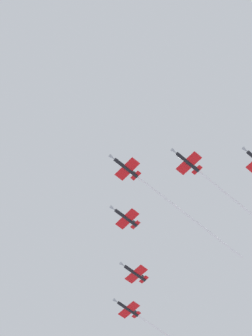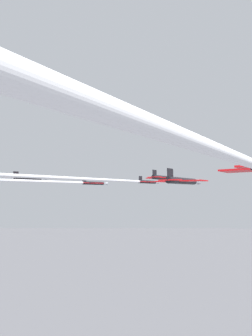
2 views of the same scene
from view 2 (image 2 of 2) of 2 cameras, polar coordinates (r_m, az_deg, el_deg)
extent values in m
cylinder|color=black|center=(86.66, 5.38, -3.49)|extent=(9.44, 5.71, 1.22)
cone|color=#9EA3AD|center=(91.69, 7.62, -3.58)|extent=(2.51, 2.06, 1.16)
cube|color=red|center=(86.20, 5.17, -3.52)|extent=(7.27, 9.53, 0.20)
cube|color=red|center=(83.14, 3.61, -3.42)|extent=(3.13, 4.07, 0.20)
cube|color=black|center=(83.26, 3.65, -2.73)|extent=(1.66, 0.98, 2.00)
cylinder|color=white|center=(64.28, -10.86, -2.69)|extent=(46.03, 24.56, 0.86)
cylinder|color=black|center=(86.97, -8.18, -3.77)|extent=(9.44, 5.71, 1.22)
cone|color=#9EA3AD|center=(91.07, -5.26, -3.89)|extent=(2.51, 2.06, 1.16)
cube|color=red|center=(86.60, -8.46, -3.80)|extent=(7.27, 9.53, 0.20)
cube|color=red|center=(84.17, -10.45, -3.68)|extent=(3.13, 4.07, 0.20)
cube|color=black|center=(84.27, -10.39, -3.00)|extent=(1.66, 0.98, 2.00)
cylinder|color=white|center=(71.98, -25.23, -2.92)|extent=(40.86, 21.86, 0.86)
cylinder|color=black|center=(66.88, 9.23, -2.43)|extent=(9.44, 5.71, 1.22)
cone|color=#9EA3AD|center=(72.14, 11.80, -2.61)|extent=(2.51, 2.06, 1.16)
cube|color=red|center=(66.41, 8.98, -2.46)|extent=(7.27, 9.53, 0.20)
cube|color=red|center=(63.21, 7.13, -2.27)|extent=(3.13, 4.07, 0.20)
cube|color=black|center=(63.35, 7.16, -1.37)|extent=(1.66, 0.98, 2.00)
cylinder|color=black|center=(90.06, -23.37, -2.23)|extent=(9.44, 5.71, 1.22)
cone|color=#9EA3AD|center=(92.86, -19.97, -2.44)|extent=(2.51, 2.06, 1.16)
cube|color=red|center=(89.82, -23.69, -2.25)|extent=(7.27, 9.53, 0.20)
cube|color=red|center=(88.27, -25.94, -2.07)|extent=(3.13, 4.07, 0.20)
cube|color=black|center=(88.36, -25.86, -1.42)|extent=(1.66, 0.98, 2.00)
cylinder|color=black|center=(43.61, 13.87, -3.15)|extent=(9.44, 5.71, 1.22)
cone|color=#9EA3AD|center=(49.13, 17.14, -3.32)|extent=(2.51, 2.06, 1.16)
cube|color=red|center=(43.12, 13.53, -3.20)|extent=(7.27, 9.53, 0.20)
cube|color=red|center=(39.77, 10.97, -2.98)|extent=(3.13, 4.07, 0.20)
cube|color=black|center=(39.91, 11.01, -1.55)|extent=(1.66, 0.98, 2.00)
cone|color=#9EA3AD|center=(102.64, -29.08, -2.66)|extent=(2.51, 2.06, 1.16)
camera|label=1|loc=(243.06, -1.43, -47.77)|focal=61.61mm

